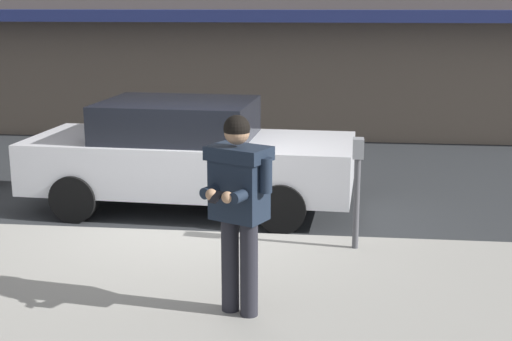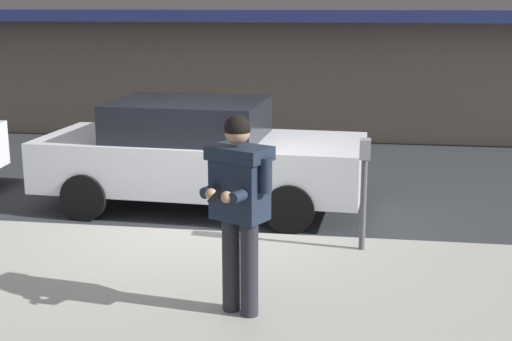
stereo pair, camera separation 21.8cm
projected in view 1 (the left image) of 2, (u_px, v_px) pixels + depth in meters
ground_plane at (189, 236)px, 8.96m from camera, size 80.00×80.00×0.00m
sidewalk at (236, 339)px, 6.08m from camera, size 32.00×5.30×0.14m
curb_paint_line at (268, 238)px, 8.90m from camera, size 28.00×0.12×0.01m
parked_sedan_mid at (188, 154)px, 9.99m from camera, size 4.59×2.11×1.54m
man_texting_on_phone at (238, 194)px, 6.17m from camera, size 0.62×0.65×1.81m
parking_meter at (357, 177)px, 7.93m from camera, size 0.12×0.18×1.27m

